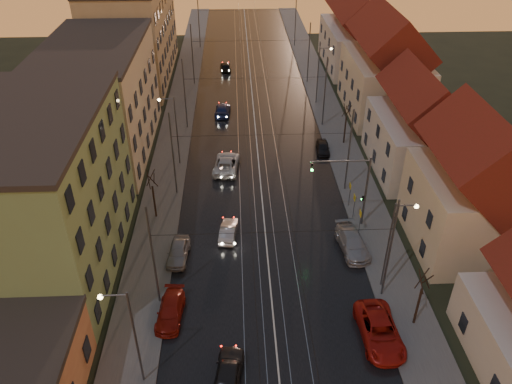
{
  "coord_description": "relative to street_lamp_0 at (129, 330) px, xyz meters",
  "views": [
    {
      "loc": [
        -2.4,
        -18.54,
        28.21
      ],
      "look_at": [
        -0.7,
        20.35,
        2.39
      ],
      "focal_mm": 35.0,
      "sensor_mm": 36.0,
      "label": 1
    }
  ],
  "objects": [
    {
      "name": "apartment_left_2",
      "position": [
        -8.4,
        32.0,
        1.11
      ],
      "size": [
        10.0,
        20.0,
        12.0
      ],
      "primitive_type": "cube",
      "color": "#C7B39A",
      "rests_on": "ground"
    },
    {
      "name": "driving_car_4",
      "position": [
        5.18,
        57.75,
        -4.23
      ],
      "size": [
        1.86,
        3.97,
        1.31
      ],
      "primitive_type": "imported",
      "rotation": [
        0.0,
        0.0,
        3.22
      ],
      "color": "black",
      "rests_on": "ground"
    },
    {
      "name": "sidewalk_right",
      "position": [
        19.1,
        38.0,
        -4.81
      ],
      "size": [
        4.0,
        120.0,
        0.15
      ],
      "primitive_type": "cube",
      "color": "#4C4C4C",
      "rests_on": "ground"
    },
    {
      "name": "parked_left_3",
      "position": [
        1.54,
        12.09,
        -4.19
      ],
      "size": [
        1.95,
        4.19,
        1.39
      ],
      "primitive_type": "imported",
      "rotation": [
        0.0,
        0.0,
        -0.08
      ],
      "color": "#9D9DA3",
      "rests_on": "ground"
    },
    {
      "name": "catenary_pole_r_2",
      "position": [
        17.7,
        22.0,
        -0.39
      ],
      "size": [
        0.16,
        0.16,
        9.0
      ],
      "primitive_type": "cylinder",
      "color": "#595B60",
      "rests_on": "ground"
    },
    {
      "name": "street_lamp_2",
      "position": [
        0.0,
        28.0,
        0.0
      ],
      "size": [
        1.75,
        0.32,
        8.0
      ],
      "color": "#595B60",
      "rests_on": "ground"
    },
    {
      "name": "street_lamp_0",
      "position": [
        0.0,
        0.0,
        0.0
      ],
      "size": [
        1.75,
        0.32,
        8.0
      ],
      "color": "#595B60",
      "rests_on": "ground"
    },
    {
      "name": "catenary_pole_l_1",
      "position": [
        0.5,
        7.0,
        -0.39
      ],
      "size": [
        0.16,
        0.16,
        9.0
      ],
      "primitive_type": "cylinder",
      "color": "#595B60",
      "rests_on": "ground"
    },
    {
      "name": "house_right_2",
      "position": [
        26.1,
        26.0,
        -0.24
      ],
      "size": [
        9.18,
        12.24,
        9.2
      ],
      "color": "silver",
      "rests_on": "ground"
    },
    {
      "name": "house_right_1",
      "position": [
        26.1,
        13.0,
        0.56
      ],
      "size": [
        8.67,
        10.2,
        10.8
      ],
      "color": "beige",
      "rests_on": "ground"
    },
    {
      "name": "driving_car_3",
      "position": [
        4.92,
        40.89,
        -4.21
      ],
      "size": [
        2.22,
        4.78,
        1.35
      ],
      "primitive_type": "imported",
      "rotation": [
        0.0,
        0.0,
        3.07
      ],
      "color": "navy",
      "rests_on": "ground"
    },
    {
      "name": "catenary_pole_l_2",
      "position": [
        0.5,
        22.0,
        -0.39
      ],
      "size": [
        0.16,
        0.16,
        9.0
      ],
      "primitive_type": "cylinder",
      "color": "#595B60",
      "rests_on": "ground"
    },
    {
      "name": "street_lamp_1",
      "position": [
        18.21,
        8.0,
        0.0
      ],
      "size": [
        1.75,
        0.32,
        8.0
      ],
      "color": "#595B60",
      "rests_on": "ground"
    },
    {
      "name": "tram_rail_0",
      "position": [
        6.9,
        38.0,
        -4.83
      ],
      "size": [
        0.06,
        120.0,
        0.03
      ],
      "primitive_type": "cube",
      "color": "gray",
      "rests_on": "road"
    },
    {
      "name": "catenary_pole_l_5",
      "position": [
        0.5,
        70.0,
        -0.39
      ],
      "size": [
        0.16,
        0.16,
        9.0
      ],
      "primitive_type": "cylinder",
      "color": "#595B60",
      "rests_on": "ground"
    },
    {
      "name": "parked_right_1",
      "position": [
        16.48,
        12.52,
        -4.14
      ],
      "size": [
        2.62,
        5.34,
        1.49
      ],
      "primitive_type": "imported",
      "rotation": [
        0.0,
        0.0,
        0.1
      ],
      "color": "#A0A0A6",
      "rests_on": "ground"
    },
    {
      "name": "driving_car_0",
      "position": [
        5.82,
        -0.19,
        -4.14
      ],
      "size": [
        2.36,
        4.6,
        1.5
      ],
      "primitive_type": "imported",
      "rotation": [
        0.0,
        0.0,
        3.0
      ],
      "color": "black",
      "rests_on": "ground"
    },
    {
      "name": "catenary_pole_r_3",
      "position": [
        17.7,
        37.0,
        -0.39
      ],
      "size": [
        0.16,
        0.16,
        9.0
      ],
      "primitive_type": "cylinder",
      "color": "#595B60",
      "rests_on": "ground"
    },
    {
      "name": "house_right_4",
      "position": [
        26.1,
        59.0,
        0.16
      ],
      "size": [
        9.18,
        16.32,
        10.0
      ],
      "color": "silver",
      "rests_on": "ground"
    },
    {
      "name": "tram_rail_3",
      "position": [
        11.3,
        38.0,
        -4.83
      ],
      "size": [
        0.06,
        120.0,
        0.03
      ],
      "primitive_type": "cube",
      "color": "gray",
      "rests_on": "road"
    },
    {
      "name": "traffic_light_mast",
      "position": [
        17.1,
        16.0,
        -0.29
      ],
      "size": [
        5.3,
        0.32,
        7.2
      ],
      "color": "#595B60",
      "rests_on": "ground"
    },
    {
      "name": "tram_rail_1",
      "position": [
        8.33,
        38.0,
        -4.83
      ],
      "size": [
        0.06,
        120.0,
        0.03
      ],
      "primitive_type": "cube",
      "color": "gray",
      "rests_on": "road"
    },
    {
      "name": "bare_tree_1",
      "position": [
        19.31,
        4.0,
        -2.4
      ],
      "size": [
        1.09,
        1.09,
        5.11
      ],
      "color": "black",
      "rests_on": "ground"
    },
    {
      "name": "bare_tree_0",
      "position": [
        -1.09,
        18.0,
        -2.4
      ],
      "size": [
        1.09,
        1.09,
        5.11
      ],
      "color": "black",
      "rests_on": "ground"
    },
    {
      "name": "apartment_left_1",
      "position": [
        -8.4,
        12.0,
        1.61
      ],
      "size": [
        10.0,
        18.0,
        13.0
      ],
      "primitive_type": "cube",
      "color": "#6F8D59",
      "rests_on": "ground"
    },
    {
      "name": "tram_rail_2",
      "position": [
        9.87,
        38.0,
        -4.83
      ],
      "size": [
        0.06,
        120.0,
        0.03
      ],
      "primitive_type": "cube",
      "color": "gray",
      "rests_on": "road"
    },
    {
      "name": "apartment_left_3",
      "position": [
        -8.4,
        56.0,
        2.11
      ],
      "size": [
        10.0,
        24.0,
        14.0
      ],
      "primitive_type": "cube",
      "color": "tan",
      "rests_on": "ground"
    },
    {
      "name": "street_lamp_3",
      "position": [
        18.21,
        44.0,
        0.0
      ],
      "size": [
        1.75,
        0.32,
        8.0
      ],
      "color": "#595B60",
      "rests_on": "ground"
    },
    {
      "name": "driving_car_1",
      "position": [
        5.77,
        14.81,
        -4.25
      ],
      "size": [
        1.83,
        3.98,
        1.26
      ],
      "primitive_type": "imported",
      "rotation": [
        0.0,
        0.0,
        3.01
      ],
      "color": "#98979D",
      "rests_on": "ground"
    },
    {
      "name": "catenary_pole_l_3",
      "position": [
        0.5,
        37.0,
        -0.39
      ],
      "size": [
        0.16,
        0.16,
        9.0
      ],
      "primitive_type": "cylinder",
      "color": "#595B60",
      "rests_on": "ground"
    },
    {
      "name": "catenary_pole_r_5",
      "position": [
        17.7,
        70.0,
        -0.39
      ],
      "size": [
        0.16,
        0.16,
        9.0
      ],
      "primitive_type": "cylinder",
      "color": "#595B60",
      "rests_on": "ground"
    },
    {
      "name": "road",
      "position": [
        9.1,
        38.0,
        -4.87
      ],
      "size": [
        16.0,
        120.0,
        0.04
      ],
      "primitive_type": "cube",
      "color": "black",
      "rests_on": "ground"
    },
    {
      "name": "parked_right_0",
      "position": [
        16.4,
        2.78,
        -4.1
      ],
      "size": [
        2.79,
        5.75,
        1.58
      ],
      "primitive_type": "imported",
      "rotation": [
        0.0,
        0.0,
        0.03
      ],
      "color": "#AD1811",
      "rests_on": "ground"
    },
    {
      "name": "catenary_pole_r_1",
      "position": [
        17.7,
        7.0,
        -0.39
      ],
      "size": [
        0.16,
        0.16,
        9.0
      ],
      "primitive_type": "cylinder",
      "color": "#595B60",
      "rests_on": "ground"
    },
    {
      "name": "bare_tree_2",
      "position": [
        19.51,
        32.0,
        -2.4
      ],
      "size": [
        1.09,
        1.09,
        5.11
      ],
      "color": "black",
      "rests_on": "ground"
    },
    {
      "name": "house_right_3",
      "position": [
        26.1,
        41.0,
        0.92
      ],
      "size": [
        9.18,
        14.28,
        11.5
      ],
      "color": "beige",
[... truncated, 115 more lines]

